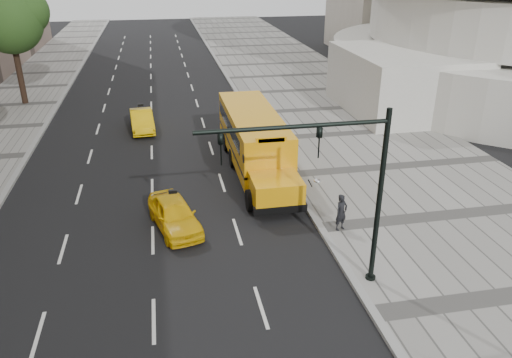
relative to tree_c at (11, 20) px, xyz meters
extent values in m
plane|color=black|center=(10.41, -17.07, -6.25)|extent=(140.00, 140.00, 0.00)
cube|color=gray|center=(22.41, -17.07, -6.18)|extent=(12.00, 140.00, 0.15)
cube|color=gray|center=(16.41, -17.07, -6.18)|extent=(0.30, 140.00, 0.15)
cube|color=gray|center=(2.41, -17.07, -6.18)|extent=(0.30, 140.00, 0.15)
cube|color=silver|center=(27.41, -7.07, -4.05)|extent=(8.00, 10.00, 4.40)
cylinder|color=black|center=(-0.09, 0.00, -3.49)|extent=(0.44, 0.44, 5.53)
sphere|color=#1F3D14|center=(-0.09, 0.00, -0.04)|extent=(4.68, 4.68, 4.68)
sphere|color=#1F3D14|center=(1.08, 0.30, 0.56)|extent=(3.28, 3.28, 3.28)
cube|color=orange|center=(14.91, -15.09, -4.48)|extent=(2.50, 9.00, 2.45)
cube|color=orange|center=(14.91, -20.59, -5.15)|extent=(2.20, 2.00, 1.10)
cube|color=black|center=(14.91, -21.47, -5.70)|extent=(2.38, 0.25, 0.35)
cube|color=black|center=(14.91, -15.09, -5.00)|extent=(2.52, 9.00, 0.12)
cube|color=black|center=(14.91, -19.53, -4.00)|extent=(2.05, 0.10, 0.90)
cube|color=black|center=(14.91, -14.59, -4.00)|extent=(2.52, 7.50, 0.70)
cube|color=orange|center=(14.91, -19.54, -3.20)|extent=(1.40, 0.12, 0.28)
ellipsoid|color=silver|center=(16.43, -21.99, -4.35)|extent=(0.32, 0.32, 0.14)
cylinder|color=black|center=(16.19, -21.77, -4.55)|extent=(0.36, 0.47, 0.58)
cylinder|color=black|center=(13.78, -20.29, -5.75)|extent=(0.30, 1.00, 1.00)
cylinder|color=black|center=(16.04, -20.29, -5.75)|extent=(0.30, 1.00, 1.00)
cylinder|color=black|center=(13.78, -15.09, -5.75)|extent=(0.30, 1.00, 1.00)
cylinder|color=black|center=(16.04, -15.09, -5.75)|extent=(0.30, 1.00, 1.00)
cylinder|color=black|center=(13.78, -12.59, -5.75)|extent=(0.30, 1.00, 1.00)
cylinder|color=black|center=(16.04, -12.59, -5.75)|extent=(0.30, 1.00, 1.00)
imported|color=#EDB709|center=(10.37, -21.28, -5.58)|extent=(2.49, 4.20, 1.34)
imported|color=#EDB709|center=(8.86, -7.89, -5.59)|extent=(1.71, 4.12, 1.33)
imported|color=black|center=(17.13, -22.95, -5.31)|extent=(0.68, 0.59, 1.59)
cylinder|color=black|center=(17.01, -26.45, -3.05)|extent=(0.18, 0.18, 6.40)
cylinder|color=black|center=(17.01, -26.45, -6.13)|extent=(0.36, 0.36, 0.25)
cylinder|color=black|center=(14.01, -26.45, -0.25)|extent=(6.00, 0.14, 0.14)
imported|color=black|center=(14.81, -26.45, -0.80)|extent=(0.16, 0.20, 1.00)
imported|color=black|center=(11.81, -26.45, -0.80)|extent=(0.16, 0.20, 1.00)
camera|label=1|loc=(10.21, -40.07, 4.46)|focal=35.00mm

